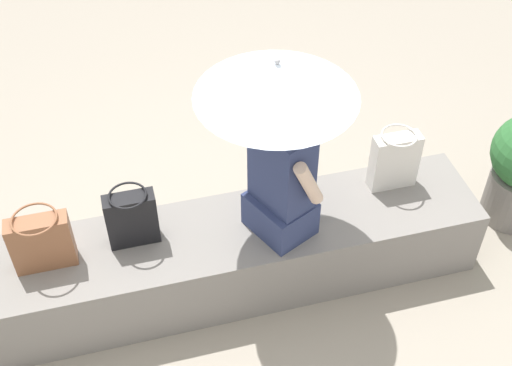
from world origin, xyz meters
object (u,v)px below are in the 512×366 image
at_px(person_seated, 281,177).
at_px(handbag_black, 132,218).
at_px(tote_bag_canvas, 41,242).
at_px(shoulder_bag_spare, 395,160).
at_px(parasol, 277,80).

distance_m(person_seated, handbag_black, 0.83).
relative_size(handbag_black, tote_bag_canvas, 1.00).
bearing_deg(tote_bag_canvas, shoulder_bag_spare, 3.03).
height_order(handbag_black, tote_bag_canvas, handbag_black).
relative_size(handbag_black, shoulder_bag_spare, 0.92).
xyz_separation_m(handbag_black, shoulder_bag_spare, (1.53, 0.06, 0.02)).
xyz_separation_m(person_seated, handbag_black, (-0.79, 0.11, -0.22)).
relative_size(parasol, shoulder_bag_spare, 2.93).
height_order(person_seated, tote_bag_canvas, person_seated).
distance_m(parasol, shoulder_bag_spare, 1.12).
xyz_separation_m(parasol, tote_bag_canvas, (-1.23, 0.05, -0.82)).
relative_size(person_seated, tote_bag_canvas, 2.59).
bearing_deg(tote_bag_canvas, handbag_black, 5.82).
bearing_deg(handbag_black, parasol, -7.20).
xyz_separation_m(person_seated, parasol, (-0.03, 0.02, 0.60)).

